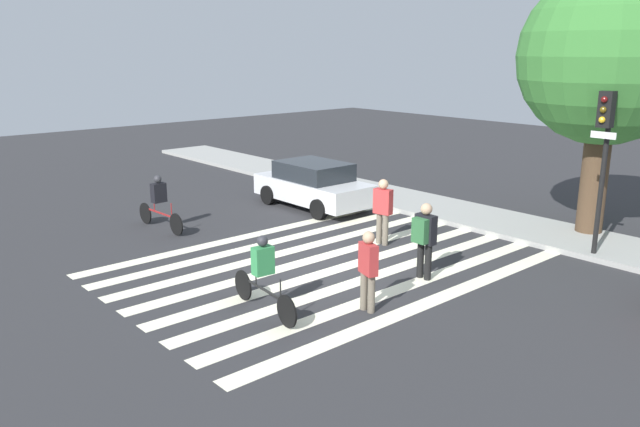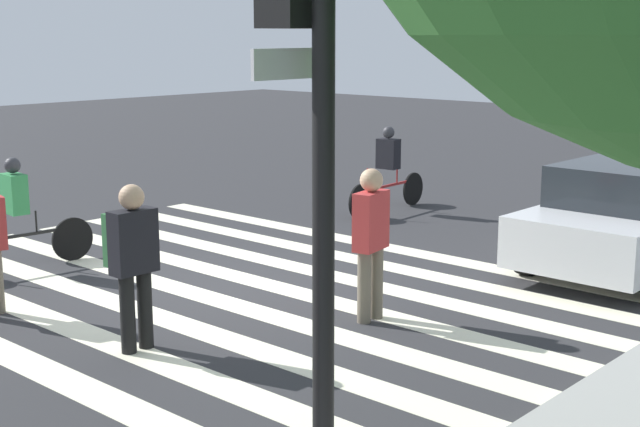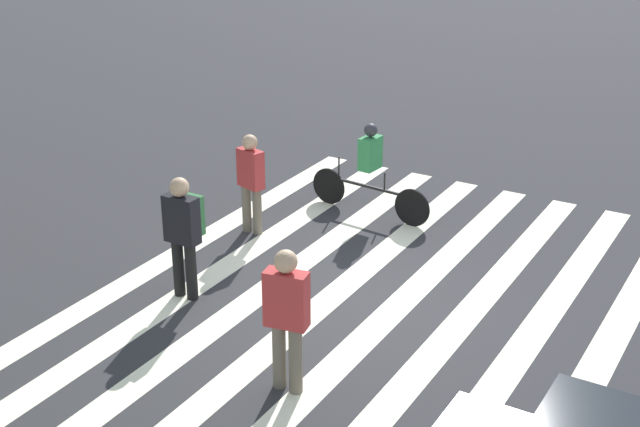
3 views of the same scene
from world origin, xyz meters
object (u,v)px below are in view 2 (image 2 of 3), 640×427
traffic_light (305,77)px  cyclist_far_lane (388,166)px  car_parked_dark_suv (634,215)px  pedestrian_adult_tall_backpack (371,236)px  cyclist_mid_street (15,210)px  pedestrian_child_with_backpack (131,254)px

traffic_light → cyclist_far_lane: (-9.46, -6.74, -2.16)m
traffic_light → car_parked_dark_suv: (-8.56, -1.69, -2.26)m
car_parked_dark_suv → cyclist_far_lane: bearing=-99.9°
pedestrian_adult_tall_backpack → cyclist_mid_street: size_ratio=0.78×
pedestrian_child_with_backpack → car_parked_dark_suv: 7.14m
traffic_light → pedestrian_child_with_backpack: bearing=-114.1°
traffic_light → cyclist_mid_street: traffic_light is taller
traffic_light → car_parked_dark_suv: traffic_light is taller
cyclist_mid_street → car_parked_dark_suv: cyclist_mid_street is taller
cyclist_mid_street → pedestrian_child_with_backpack: bearing=82.8°
pedestrian_child_with_backpack → cyclist_far_lane: pedestrian_child_with_backpack is taller
pedestrian_child_with_backpack → car_parked_dark_suv: size_ratio=0.42×
pedestrian_child_with_backpack → cyclist_mid_street: size_ratio=0.77×
traffic_light → pedestrian_adult_tall_backpack: (-4.27, -2.97, -2.02)m
cyclist_far_lane → cyclist_mid_street: bearing=-13.6°
pedestrian_adult_tall_backpack → pedestrian_child_with_backpack: bearing=-37.2°
pedestrian_child_with_backpack → cyclist_mid_street: bearing=-101.7°
cyclist_mid_street → cyclist_far_lane: size_ratio=0.97×
pedestrian_adult_tall_backpack → cyclist_far_lane: bearing=-154.3°
pedestrian_adult_tall_backpack → cyclist_mid_street: bearing=-83.0°
pedestrian_child_with_backpack → cyclist_far_lane: 8.01m
traffic_light → cyclist_mid_street: 8.72m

